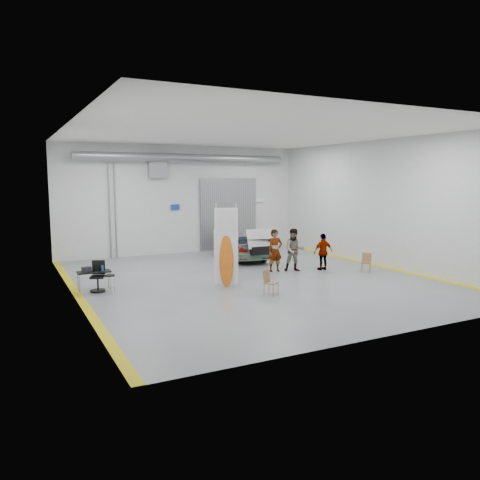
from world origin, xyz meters
name	(u,v)px	position (x,y,z in m)	size (l,w,h in m)	color
ground	(250,279)	(0.00, 0.00, 0.00)	(16.00, 16.00, 0.00)	slate
room_shell	(232,181)	(0.24, 2.22, 4.08)	(14.02, 16.18, 6.01)	silver
sedan_car	(241,246)	(1.97, 4.69, 0.68)	(1.90, 4.66, 1.35)	white
person_a	(275,250)	(1.75, 0.90, 0.96)	(0.70, 0.46, 1.92)	#885C4A
person_b	(294,250)	(2.57, 0.57, 0.97)	(0.95, 0.73, 1.94)	slate
person_c	(323,252)	(3.90, 0.21, 0.84)	(0.98, 0.40, 1.69)	olive
surfboard_display	(229,253)	(-1.39, -0.83, 1.32)	(0.87, 0.49, 3.25)	white
folding_chair_near	(271,288)	(-0.66, -2.80, 0.28)	(0.58, 0.63, 0.91)	brown
folding_chair_far	(366,267)	(5.23, -1.16, 0.27)	(0.57, 0.65, 0.86)	brown
shop_stool	(110,285)	(-5.79, -0.12, 0.37)	(0.38, 0.38, 0.75)	black
work_table	(92,271)	(-6.27, 0.73, 0.75)	(1.21, 0.63, 0.98)	gray
office_chair	(97,278)	(-6.09, 0.68, 0.49)	(0.64, 0.67, 1.12)	black
trunk_lid	(261,237)	(1.97, 2.61, 1.37)	(1.58, 0.96, 0.04)	silver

